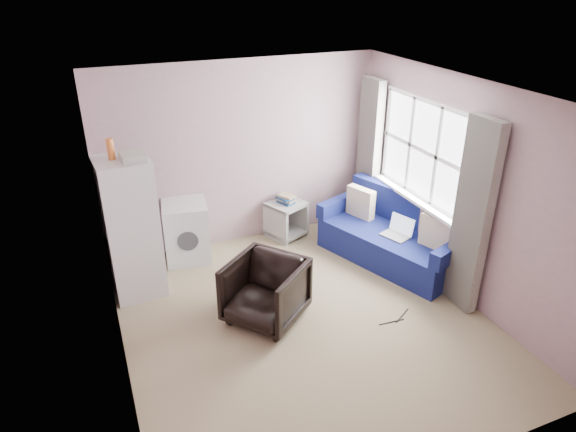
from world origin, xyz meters
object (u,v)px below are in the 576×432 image
(armchair, at_px, (265,289))
(washing_machine, at_px, (186,230))
(side_table, at_px, (286,217))
(sofa, at_px, (395,237))
(fridge, at_px, (131,228))

(armchair, xyz_separation_m, washing_machine, (-0.50, 1.63, 0.03))
(side_table, relative_size, sofa, 0.30)
(armchair, height_order, fridge, fridge)
(fridge, bearing_deg, side_table, 11.27)
(fridge, distance_m, side_table, 2.31)
(fridge, height_order, washing_machine, fridge)
(fridge, height_order, side_table, fridge)
(armchair, bearing_deg, sofa, 66.98)
(fridge, relative_size, washing_machine, 2.37)
(armchair, height_order, side_table, armchair)
(washing_machine, distance_m, side_table, 1.45)
(washing_machine, xyz_separation_m, sofa, (2.53, -1.05, -0.10))
(armchair, distance_m, fridge, 1.70)
(fridge, distance_m, sofa, 3.33)
(fridge, relative_size, side_table, 2.95)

